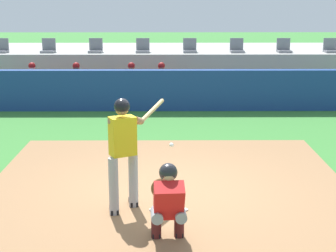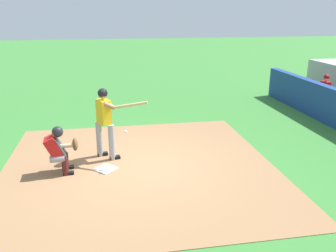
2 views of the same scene
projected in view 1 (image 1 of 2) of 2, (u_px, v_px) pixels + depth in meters
ground_plane at (168, 192)px, 8.74m from camera, size 80.00×80.00×0.00m
dirt_infield at (168, 192)px, 8.73m from camera, size 6.40×6.40×0.01m
home_plate at (169, 210)px, 7.96m from camera, size 0.62×0.62×0.02m
batter_at_plate at (124, 147)px, 7.75m from camera, size 0.87×1.26×1.80m
catcher_crouched at (168, 200)px, 6.85m from camera, size 0.50×1.87×1.13m
dugout_wall at (167, 90)px, 14.88m from camera, size 13.00×0.30×1.20m
dugout_bench at (167, 96)px, 15.94m from camera, size 11.80×0.44×0.45m
dugout_player_0 at (32, 83)px, 15.65m from camera, size 0.49×0.70×1.30m
dugout_player_1 at (76, 83)px, 15.66m from camera, size 0.49×0.70×1.30m
dugout_player_2 at (131, 83)px, 15.67m from camera, size 0.49×0.70×1.30m
dugout_player_3 at (161, 83)px, 15.68m from camera, size 0.49×0.70×1.30m
stands_platform at (166, 67)px, 19.12m from camera, size 15.00×4.40×1.40m
stadium_seat_0 at (1, 49)px, 17.40m from camera, size 0.46×0.46×0.48m
stadium_seat_1 at (48, 49)px, 17.41m from camera, size 0.46×0.46×0.48m
stadium_seat_2 at (96, 48)px, 17.42m from camera, size 0.46×0.46×0.48m
stadium_seat_3 at (143, 48)px, 17.43m from camera, size 0.46×0.46×0.48m
stadium_seat_4 at (190, 48)px, 17.44m from camera, size 0.46×0.46×0.48m
stadium_seat_5 at (237, 48)px, 17.45m from camera, size 0.46×0.46×0.48m
stadium_seat_6 at (284, 48)px, 17.47m from camera, size 0.46×0.46×0.48m
stadium_seat_7 at (331, 48)px, 17.48m from camera, size 0.46×0.46×0.48m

